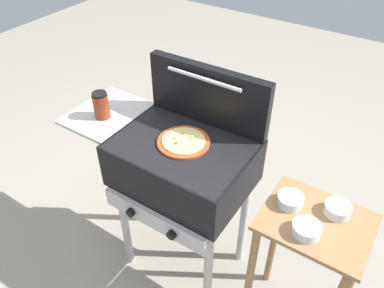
{
  "coord_description": "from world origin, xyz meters",
  "views": [
    {
      "loc": [
        0.79,
        -1.12,
        2.0
      ],
      "look_at": [
        0.05,
        0.0,
        0.92
      ],
      "focal_mm": 35.46,
      "sensor_mm": 36.0,
      "label": 1
    }
  ],
  "objects_px": {
    "topping_bowl_far": "(290,201)",
    "topping_bowl_middle": "(306,229)",
    "pizza_cheese": "(184,142)",
    "prep_table": "(306,254)",
    "topping_bowl_near": "(338,210)",
    "sauce_jar": "(101,105)",
    "grill": "(181,166)"
  },
  "relations": [
    {
      "from": "prep_table",
      "to": "sauce_jar",
      "type": "bearing_deg",
      "value": -177.93
    },
    {
      "from": "grill",
      "to": "sauce_jar",
      "type": "xyz_separation_m",
      "value": [
        -0.45,
        -0.04,
        0.21
      ]
    },
    {
      "from": "grill",
      "to": "topping_bowl_far",
      "type": "height_order",
      "value": "grill"
    },
    {
      "from": "prep_table",
      "to": "topping_bowl_middle",
      "type": "xyz_separation_m",
      "value": [
        -0.02,
        -0.09,
        0.25
      ]
    },
    {
      "from": "sauce_jar",
      "to": "topping_bowl_middle",
      "type": "xyz_separation_m",
      "value": [
        1.11,
        -0.04,
        -0.16
      ]
    },
    {
      "from": "sauce_jar",
      "to": "grill",
      "type": "bearing_deg",
      "value": 4.6
    },
    {
      "from": "topping_bowl_near",
      "to": "topping_bowl_far",
      "type": "relative_size",
      "value": 0.99
    },
    {
      "from": "pizza_cheese",
      "to": "topping_bowl_far",
      "type": "xyz_separation_m",
      "value": [
        0.53,
        0.02,
        -0.1
      ]
    },
    {
      "from": "pizza_cheese",
      "to": "topping_bowl_middle",
      "type": "xyz_separation_m",
      "value": [
        0.64,
        -0.09,
        -0.1
      ]
    },
    {
      "from": "grill",
      "to": "pizza_cheese",
      "type": "distance_m",
      "value": 0.15
    },
    {
      "from": "pizza_cheese",
      "to": "grill",
      "type": "bearing_deg",
      "value": -147.12
    },
    {
      "from": "pizza_cheese",
      "to": "prep_table",
      "type": "xyz_separation_m",
      "value": [
        0.66,
        -0.01,
        -0.35
      ]
    },
    {
      "from": "topping_bowl_middle",
      "to": "sauce_jar",
      "type": "bearing_deg",
      "value": 177.69
    },
    {
      "from": "pizza_cheese",
      "to": "sauce_jar",
      "type": "xyz_separation_m",
      "value": [
        -0.47,
        -0.05,
        0.06
      ]
    },
    {
      "from": "pizza_cheese",
      "to": "topping_bowl_near",
      "type": "height_order",
      "value": "pizza_cheese"
    },
    {
      "from": "prep_table",
      "to": "topping_bowl_far",
      "type": "relative_size",
      "value": 7.11
    },
    {
      "from": "prep_table",
      "to": "pizza_cheese",
      "type": "bearing_deg",
      "value": 179.53
    },
    {
      "from": "topping_bowl_far",
      "to": "topping_bowl_middle",
      "type": "xyz_separation_m",
      "value": [
        0.11,
        -0.11,
        0.0
      ]
    },
    {
      "from": "sauce_jar",
      "to": "topping_bowl_middle",
      "type": "height_order",
      "value": "sauce_jar"
    },
    {
      "from": "topping_bowl_middle",
      "to": "topping_bowl_near",
      "type": "bearing_deg",
      "value": 66.97
    },
    {
      "from": "topping_bowl_near",
      "to": "pizza_cheese",
      "type": "bearing_deg",
      "value": -173.73
    },
    {
      "from": "topping_bowl_far",
      "to": "topping_bowl_middle",
      "type": "bearing_deg",
      "value": -44.64
    },
    {
      "from": "topping_bowl_near",
      "to": "topping_bowl_far",
      "type": "xyz_separation_m",
      "value": [
        -0.18,
        -0.06,
        0.0
      ]
    },
    {
      "from": "grill",
      "to": "sauce_jar",
      "type": "relative_size",
      "value": 6.91
    },
    {
      "from": "prep_table",
      "to": "grill",
      "type": "bearing_deg",
      "value": -179.63
    },
    {
      "from": "grill",
      "to": "pizza_cheese",
      "type": "height_order",
      "value": "pizza_cheese"
    },
    {
      "from": "prep_table",
      "to": "topping_bowl_near",
      "type": "xyz_separation_m",
      "value": [
        0.05,
        0.08,
        0.25
      ]
    },
    {
      "from": "sauce_jar",
      "to": "topping_bowl_near",
      "type": "bearing_deg",
      "value": 6.02
    },
    {
      "from": "topping_bowl_near",
      "to": "topping_bowl_middle",
      "type": "relative_size",
      "value": 0.95
    },
    {
      "from": "grill",
      "to": "sauce_jar",
      "type": "bearing_deg",
      "value": -175.4
    },
    {
      "from": "prep_table",
      "to": "topping_bowl_middle",
      "type": "bearing_deg",
      "value": -101.9
    },
    {
      "from": "grill",
      "to": "topping_bowl_middle",
      "type": "height_order",
      "value": "grill"
    }
  ]
}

